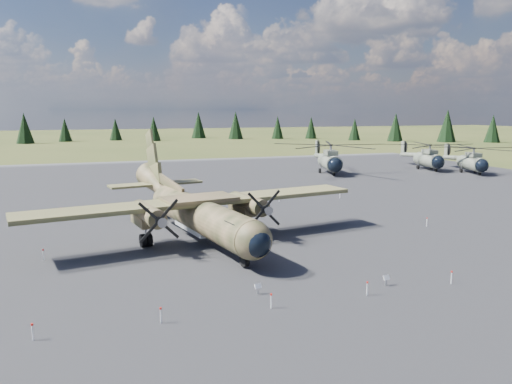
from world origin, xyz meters
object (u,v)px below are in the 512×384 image
object	(u,v)px
transport_plane	(195,207)
helicopter_near	(330,153)
helicopter_far	(472,155)
helicopter_mid	(428,152)

from	to	relation	value
transport_plane	helicopter_near	size ratio (longest dim) A/B	1.13
helicopter_near	helicopter_far	world-z (taller)	helicopter_near
transport_plane	helicopter_mid	world-z (taller)	transport_plane
helicopter_near	helicopter_mid	xyz separation A→B (m)	(19.30, -0.68, -0.29)
helicopter_mid	helicopter_far	size ratio (longest dim) A/B	1.03
transport_plane	helicopter_mid	xyz separation A→B (m)	(49.74, 34.25, 0.61)
helicopter_near	helicopter_mid	world-z (taller)	helicopter_near
helicopter_mid	helicopter_far	distance (m)	7.58
helicopter_mid	helicopter_far	xyz separation A→B (m)	(3.88, -6.51, -0.13)
transport_plane	helicopter_mid	bearing A→B (deg)	24.55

